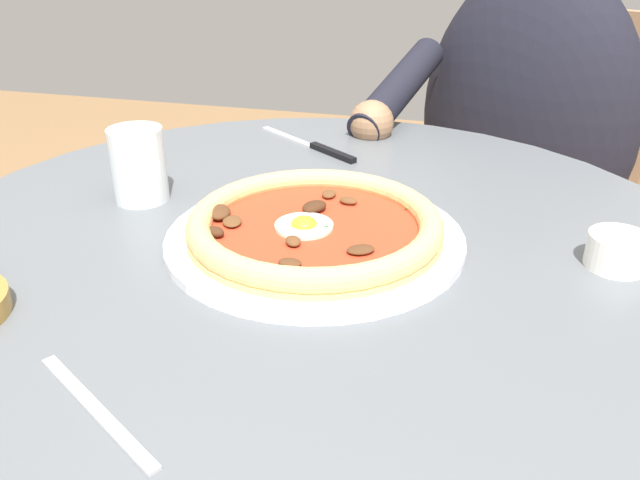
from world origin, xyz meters
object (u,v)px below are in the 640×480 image
ramekin_capers (618,250)px  cafe_chair_diner (537,192)px  water_glass (139,170)px  steak_knife (320,148)px  pizza_on_plate (314,228)px  dining_table (311,338)px  diner_person (510,217)px  fork_utensil (96,409)px

ramekin_capers → cafe_chair_diner: size_ratio=0.07×
water_glass → steak_knife: (0.16, 0.23, -0.04)m
pizza_on_plate → water_glass: water_glass is taller
dining_table → ramekin_capers: size_ratio=14.86×
ramekin_capers → diner_person: size_ratio=0.05×
ramekin_capers → fork_utensil: ramekin_capers is taller
dining_table → pizza_on_plate: bearing=-59.9°
diner_person → cafe_chair_diner: 0.14m
water_glass → fork_utensil: size_ratio=0.63×
pizza_on_plate → dining_table: bearing=120.1°
water_glass → ramekin_capers: 0.54m
steak_knife → fork_utensil: bearing=-91.3°
cafe_chair_diner → steak_knife: bearing=-128.0°
dining_table → diner_person: bearing=68.1°
dining_table → steak_knife: bearing=102.4°
steak_knife → diner_person: size_ratio=0.15×
water_glass → fork_utensil: (0.15, -0.35, -0.04)m
dining_table → diner_person: 0.65m
ramekin_capers → cafe_chair_diner: bearing=91.5°
water_glass → steak_knife: size_ratio=0.50×
water_glass → cafe_chair_diner: size_ratio=0.10×
dining_table → cafe_chair_diner: bearing=68.0°
dining_table → diner_person: diner_person is taller
water_glass → cafe_chair_diner: bearing=52.8°
dining_table → fork_utensil: size_ratio=6.32×
pizza_on_plate → diner_person: diner_person is taller
steak_knife → diner_person: (0.30, 0.32, -0.22)m
ramekin_capers → diner_person: diner_person is taller
dining_table → pizza_on_plate: 0.15m
fork_utensil → water_glass: bearing=113.1°
water_glass → ramekin_capers: size_ratio=1.49×
ramekin_capers → diner_person: (-0.07, 0.59, -0.24)m
dining_table → diner_person: size_ratio=0.76×
dining_table → water_glass: water_glass is taller
ramekin_capers → fork_utensil: size_ratio=0.43×
steak_knife → cafe_chair_diner: size_ratio=0.20×
pizza_on_plate → water_glass: size_ratio=3.54×
diner_person → cafe_chair_diner: bearing=67.3°
pizza_on_plate → ramekin_capers: bearing=4.6°
pizza_on_plate → fork_utensil: pizza_on_plate is taller
ramekin_capers → steak_knife: bearing=144.5°
pizza_on_plate → steak_knife: pizza_on_plate is taller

